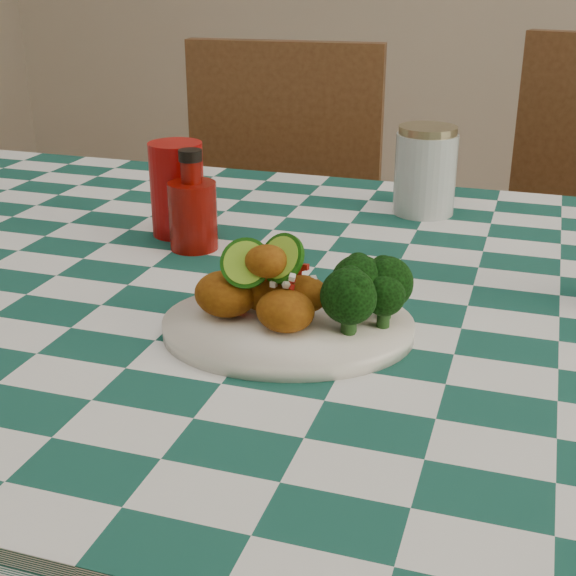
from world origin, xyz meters
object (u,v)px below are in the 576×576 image
(dining_table, at_px, (299,538))
(mason_jar, at_px, (425,170))
(red_tumbler, at_px, (177,189))
(wooden_chair_left, at_px, (263,281))
(fried_chicken_pile, at_px, (270,282))
(plate, at_px, (288,327))
(ketchup_bottle, at_px, (192,200))

(dining_table, height_order, mason_jar, mason_jar)
(red_tumbler, relative_size, wooden_chair_left, 0.14)
(red_tumbler, xyz_separation_m, mason_jar, (0.32, 0.21, 0.00))
(fried_chicken_pile, bearing_deg, wooden_chair_left, 110.23)
(red_tumbler, distance_m, mason_jar, 0.39)
(fried_chicken_pile, xyz_separation_m, red_tumbler, (-0.24, 0.27, 0.01))
(plate, xyz_separation_m, wooden_chair_left, (-0.32, 0.81, -0.30))
(fried_chicken_pile, bearing_deg, red_tumbler, 130.64)
(plate, xyz_separation_m, fried_chicken_pile, (-0.02, 0.00, 0.05))
(ketchup_bottle, bearing_deg, mason_jar, 43.70)
(red_tumbler, height_order, ketchup_bottle, ketchup_bottle)
(red_tumbler, bearing_deg, wooden_chair_left, 96.67)
(dining_table, relative_size, mason_jar, 12.07)
(red_tumbler, bearing_deg, plate, -46.99)
(mason_jar, bearing_deg, red_tumbler, -146.57)
(plate, distance_m, fried_chicken_pile, 0.05)
(red_tumbler, xyz_separation_m, wooden_chair_left, (-0.06, 0.53, -0.36))
(plate, height_order, mason_jar, mason_jar)
(red_tumbler, relative_size, mason_jar, 0.98)
(fried_chicken_pile, distance_m, wooden_chair_left, 0.93)
(mason_jar, bearing_deg, plate, -97.94)
(dining_table, xyz_separation_m, mason_jar, (0.10, 0.35, 0.46))
(red_tumbler, distance_m, ketchup_bottle, 0.07)
(mason_jar, bearing_deg, fried_chicken_pile, -100.28)
(dining_table, distance_m, red_tumbler, 0.53)
(dining_table, distance_m, plate, 0.43)
(plate, xyz_separation_m, red_tumbler, (-0.26, 0.27, 0.06))
(dining_table, bearing_deg, plate, -78.49)
(ketchup_bottle, xyz_separation_m, wooden_chair_left, (-0.11, 0.59, -0.36))
(red_tumbler, bearing_deg, mason_jar, 33.43)
(red_tumbler, bearing_deg, dining_table, -30.79)
(plate, xyz_separation_m, ketchup_bottle, (-0.21, 0.22, 0.06))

